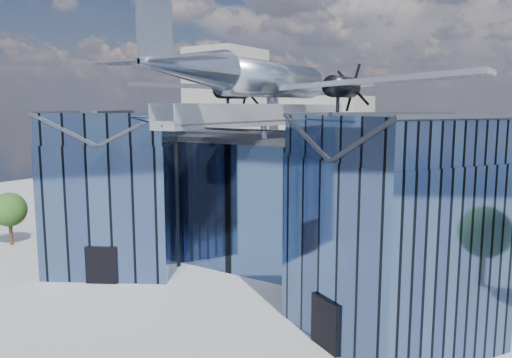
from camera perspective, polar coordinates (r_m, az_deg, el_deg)
The scene contains 5 objects.
ground_plane at distance 34.41m, azimuth -1.88°, elevation -12.36°, with size 120.00×120.00×0.00m, color gray.
museum at distance 37.68m, azimuth 3.21°, elevation -1.81°, with size 32.88×24.50×17.60m.
bg_towers at distance 78.67m, azimuth 20.95°, elevation 6.16°, with size 77.00×24.50×26.00m.
tree_plaza_w at distance 48.88m, azimuth -26.37°, elevation -3.17°, with size 3.60×3.60×4.67m.
tree_side_w at distance 48.56m, azimuth -21.76°, elevation -2.52°, with size 3.58×3.58×5.23m.
Camera 1 is at (18.69, -26.24, 12.09)m, focal length 35.00 mm.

